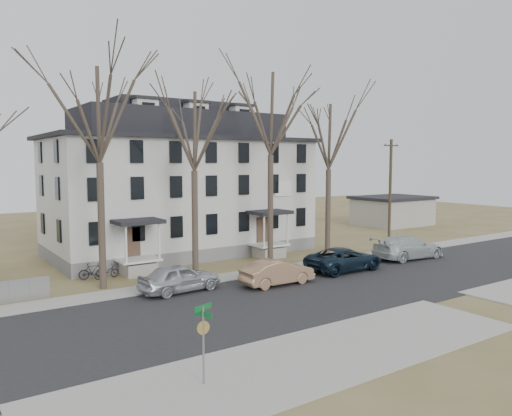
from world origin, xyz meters
TOP-DOWN VIEW (x-y plane):
  - ground at (0.00, 0.00)m, footprint 120.00×120.00m
  - main_road at (0.00, 2.00)m, footprint 120.00×10.00m
  - far_sidewalk at (0.00, 8.00)m, footprint 120.00×2.00m
  - near_sidewalk_left at (-8.00, -5.00)m, footprint 20.00×5.00m
  - yellow_curb at (5.00, 7.10)m, footprint 14.00×0.25m
  - boarding_house at (-2.00, 17.95)m, footprint 20.80×12.36m
  - distant_building at (26.00, 20.00)m, footprint 8.50×6.50m
  - tree_far_left at (-11.00, 9.80)m, footprint 8.40×8.40m
  - tree_mid_left at (-5.00, 9.80)m, footprint 7.80×7.80m
  - tree_center at (1.00, 9.80)m, footprint 9.00×9.00m
  - tree_mid_right at (6.50, 9.80)m, footprint 7.80×7.80m
  - utility_pole_far at (18.50, 14.00)m, footprint 2.00×0.28m
  - car_silver at (-7.72, 6.46)m, footprint 4.79×2.20m
  - car_tan at (-2.22, 4.68)m, footprint 4.60×1.66m
  - car_navy at (3.83, 5.25)m, footprint 5.60×2.61m
  - car_white at (10.75, 5.53)m, footprint 6.12×2.79m
  - bicycle_left at (-10.12, 11.95)m, footprint 1.70×0.83m
  - bicycle_right at (-10.88, 12.26)m, footprint 1.75×0.70m
  - street_sign at (-12.24, -4.69)m, footprint 0.77×0.77m

SIDE VIEW (x-z plane):
  - ground at x=0.00m, z-range 0.00..0.00m
  - main_road at x=0.00m, z-range -0.02..0.02m
  - far_sidewalk at x=0.00m, z-range -0.04..0.04m
  - near_sidewalk_left at x=-8.00m, z-range -0.04..0.04m
  - yellow_curb at x=5.00m, z-range -0.03..0.03m
  - bicycle_left at x=-10.12m, z-range 0.00..0.85m
  - bicycle_right at x=-10.88m, z-range 0.00..1.02m
  - car_tan at x=-2.22m, z-range 0.00..1.51m
  - car_navy at x=3.83m, z-range 0.00..1.55m
  - car_silver at x=-7.72m, z-range 0.00..1.59m
  - car_white at x=10.75m, z-range 0.00..1.74m
  - distant_building at x=26.00m, z-range 0.00..3.35m
  - street_sign at x=-12.24m, z-range 0.43..3.15m
  - utility_pole_far at x=18.50m, z-range 0.15..9.65m
  - boarding_house at x=-2.00m, z-range -0.65..11.40m
  - tree_mid_left at x=-5.00m, z-range 3.23..15.97m
  - tree_mid_right at x=6.50m, z-range 3.23..15.97m
  - tree_far_left at x=-11.00m, z-range 3.48..17.20m
  - tree_center at x=1.00m, z-range 3.73..18.43m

